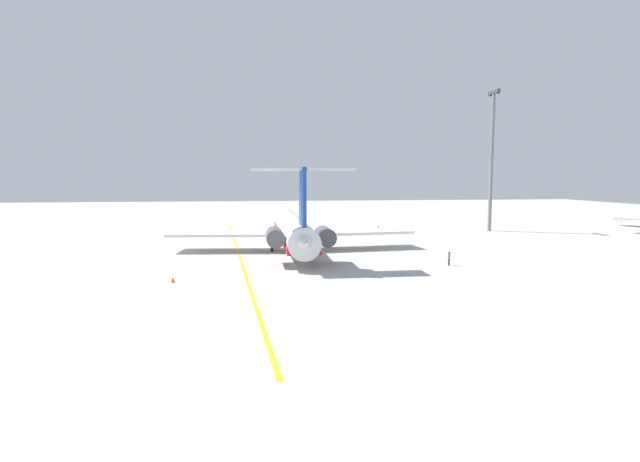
{
  "coord_description": "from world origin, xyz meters",
  "views": [
    {
      "loc": [
        74.17,
        0.51,
        10.53
      ],
      "look_at": [
        2.1,
        10.28,
        2.74
      ],
      "focal_mm": 28.26,
      "sensor_mm": 36.0,
      "label": 1
    }
  ],
  "objects_px": {
    "ground_crew_near_nose": "(378,229)",
    "safety_cone_wingtip": "(173,280)",
    "safety_cone_nose": "(376,231)",
    "ground_crew_near_tail": "(449,257)",
    "main_jetliner": "(293,229)",
    "light_mast": "(492,155)",
    "safety_cone_tail": "(174,234)"
  },
  "relations": [
    {
      "from": "main_jetliner",
      "to": "ground_crew_near_nose",
      "type": "distance_m",
      "value": 25.28
    },
    {
      "from": "main_jetliner",
      "to": "light_mast",
      "type": "xyz_separation_m",
      "value": [
        -22.39,
        40.6,
        11.6
      ]
    },
    {
      "from": "main_jetliner",
      "to": "ground_crew_near_tail",
      "type": "distance_m",
      "value": 22.58
    },
    {
      "from": "safety_cone_tail",
      "to": "light_mast",
      "type": "distance_m",
      "value": 62.27
    },
    {
      "from": "ground_crew_near_nose",
      "to": "ground_crew_near_tail",
      "type": "bearing_deg",
      "value": -91.52
    },
    {
      "from": "main_jetliner",
      "to": "safety_cone_nose",
      "type": "relative_size",
      "value": 72.59
    },
    {
      "from": "main_jetliner",
      "to": "ground_crew_near_tail",
      "type": "bearing_deg",
      "value": -128.37
    },
    {
      "from": "safety_cone_nose",
      "to": "safety_cone_tail",
      "type": "distance_m",
      "value": 37.83
    },
    {
      "from": "ground_crew_near_tail",
      "to": "light_mast",
      "type": "xyz_separation_m",
      "value": [
        -36.42,
        23.03,
        13.7
      ]
    },
    {
      "from": "safety_cone_nose",
      "to": "safety_cone_wingtip",
      "type": "relative_size",
      "value": 1.0
    },
    {
      "from": "ground_crew_near_nose",
      "to": "safety_cone_wingtip",
      "type": "xyz_separation_m",
      "value": [
        38.14,
        -30.89,
        -0.77
      ]
    },
    {
      "from": "safety_cone_wingtip",
      "to": "light_mast",
      "type": "xyz_separation_m",
      "value": [
        -42.08,
        54.34,
        14.5
      ]
    },
    {
      "from": "main_jetliner",
      "to": "safety_cone_tail",
      "type": "height_order",
      "value": "main_jetliner"
    },
    {
      "from": "ground_crew_near_nose",
      "to": "safety_cone_nose",
      "type": "relative_size",
      "value": 2.99
    },
    {
      "from": "safety_cone_nose",
      "to": "main_jetliner",
      "type": "bearing_deg",
      "value": -38.19
    },
    {
      "from": "ground_crew_near_tail",
      "to": "safety_cone_wingtip",
      "type": "distance_m",
      "value": 31.83
    },
    {
      "from": "safety_cone_nose",
      "to": "safety_cone_tail",
      "type": "relative_size",
      "value": 1.0
    },
    {
      "from": "safety_cone_nose",
      "to": "light_mast",
      "type": "relative_size",
      "value": 0.02
    },
    {
      "from": "ground_crew_near_tail",
      "to": "safety_cone_nose",
      "type": "xyz_separation_m",
      "value": [
        -36.73,
        0.3,
        -0.8
      ]
    },
    {
      "from": "ground_crew_near_nose",
      "to": "safety_cone_nose",
      "type": "height_order",
      "value": "ground_crew_near_nose"
    },
    {
      "from": "main_jetliner",
      "to": "ground_crew_near_tail",
      "type": "relative_size",
      "value": 23.6
    },
    {
      "from": "ground_crew_near_tail",
      "to": "safety_cone_tail",
      "type": "height_order",
      "value": "ground_crew_near_tail"
    },
    {
      "from": "ground_crew_near_nose",
      "to": "ground_crew_near_tail",
      "type": "distance_m",
      "value": 32.48
    },
    {
      "from": "safety_cone_nose",
      "to": "safety_cone_wingtip",
      "type": "height_order",
      "value": "same"
    },
    {
      "from": "safety_cone_wingtip",
      "to": "ground_crew_near_nose",
      "type": "bearing_deg",
      "value": 140.99
    },
    {
      "from": "ground_crew_near_nose",
      "to": "ground_crew_near_tail",
      "type": "xyz_separation_m",
      "value": [
        32.48,
        0.42,
        0.03
      ]
    },
    {
      "from": "ground_crew_near_tail",
      "to": "light_mast",
      "type": "height_order",
      "value": "light_mast"
    },
    {
      "from": "ground_crew_near_nose",
      "to": "light_mast",
      "type": "relative_size",
      "value": 0.06
    },
    {
      "from": "main_jetliner",
      "to": "ground_crew_near_nose",
      "type": "bearing_deg",
      "value": -42.66
    },
    {
      "from": "main_jetliner",
      "to": "safety_cone_wingtip",
      "type": "relative_size",
      "value": 72.59
    },
    {
      "from": "ground_crew_near_nose",
      "to": "safety_cone_wingtip",
      "type": "distance_m",
      "value": 49.09
    },
    {
      "from": "main_jetliner",
      "to": "ground_crew_near_nose",
      "type": "relative_size",
      "value": 24.28
    }
  ]
}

